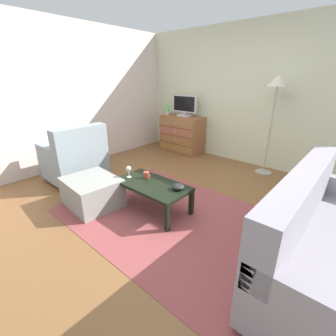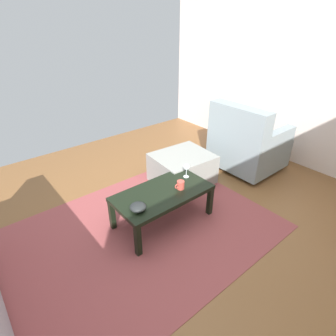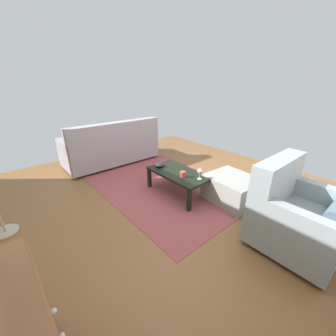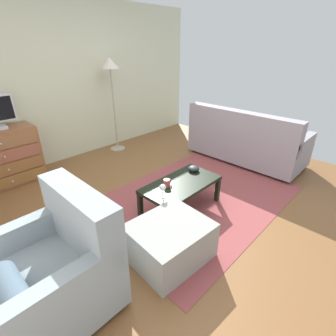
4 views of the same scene
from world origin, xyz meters
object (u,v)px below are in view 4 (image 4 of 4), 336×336
object	(u,v)px
dresser	(1,158)
standing_lamp	(111,72)
bowl_decorative	(194,168)
ottoman	(170,241)
mug	(167,183)
armchair	(58,267)
wine_glass	(163,188)
coffee_table	(181,186)
couch_large	(244,141)

from	to	relation	value
dresser	standing_lamp	xyz separation A→B (m)	(1.92, -0.05, 1.02)
bowl_decorative	standing_lamp	xyz separation A→B (m)	(0.29, 2.11, 1.02)
bowl_decorative	standing_lamp	distance (m)	2.36
ottoman	standing_lamp	distance (m)	3.20
bowl_decorative	mug	bearing A→B (deg)	-177.83
dresser	armchair	bearing A→B (deg)	-97.26
wine_glass	armchair	xyz separation A→B (m)	(-1.22, -0.11, -0.11)
bowl_decorative	dresser	bearing A→B (deg)	127.19
wine_glass	armchair	distance (m)	1.23
coffee_table	bowl_decorative	bearing A→B (deg)	14.75
dresser	couch_large	bearing A→B (deg)	-33.36
wine_glass	mug	xyz separation A→B (m)	(0.20, 0.13, -0.07)
bowl_decorative	couch_large	xyz separation A→B (m)	(1.51, 0.08, -0.05)
standing_lamp	ottoman	bearing A→B (deg)	-116.42
mug	standing_lamp	world-z (taller)	standing_lamp
wine_glass	ottoman	size ratio (longest dim) A/B	0.22
dresser	mug	xyz separation A→B (m)	(1.11, -2.17, 0.00)
armchair	bowl_decorative	bearing A→B (deg)	7.82
dresser	couch_large	xyz separation A→B (m)	(3.14, -2.07, -0.06)
standing_lamp	mug	bearing A→B (deg)	-110.91
couch_large	armchair	distance (m)	3.47
wine_glass	armchair	world-z (taller)	armchair
armchair	dresser	bearing A→B (deg)	82.74
bowl_decorative	ottoman	xyz separation A→B (m)	(-1.03, -0.54, -0.21)
wine_glass	ottoman	bearing A→B (deg)	-127.69
bowl_decorative	ottoman	world-z (taller)	bowl_decorative
dresser	armchair	size ratio (longest dim) A/B	1.05
wine_glass	bowl_decorative	xyz separation A→B (m)	(0.72, 0.15, -0.08)
mug	ottoman	distance (m)	0.76
dresser	ottoman	world-z (taller)	dresser
mug	armchair	distance (m)	1.44
ottoman	standing_lamp	xyz separation A→B (m)	(1.32, 2.65, 1.23)
wine_glass	bowl_decorative	distance (m)	0.74
couch_large	armchair	size ratio (longest dim) A/B	2.05
dresser	standing_lamp	bearing A→B (deg)	-1.45
ottoman	standing_lamp	size ratio (longest dim) A/B	0.42
dresser	bowl_decorative	distance (m)	2.70
coffee_table	standing_lamp	distance (m)	2.54
dresser	bowl_decorative	bearing A→B (deg)	-52.81
wine_glass	mug	distance (m)	0.25
mug	ottoman	size ratio (longest dim) A/B	0.16
coffee_table	wine_glass	bearing A→B (deg)	-170.92
dresser	armchair	distance (m)	2.44
couch_large	standing_lamp	bearing A→B (deg)	121.08
mug	couch_large	size ratio (longest dim) A/B	0.06
coffee_table	ottoman	distance (m)	0.82
coffee_table	armchair	size ratio (longest dim) A/B	1.05
ottoman	bowl_decorative	bearing A→B (deg)	27.92
standing_lamp	wine_glass	bearing A→B (deg)	-114.18
coffee_table	couch_large	world-z (taller)	couch_large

